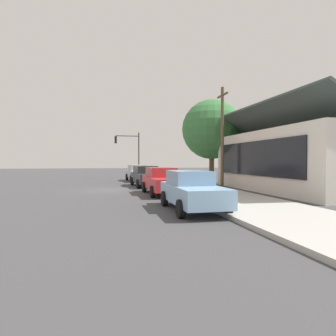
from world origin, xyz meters
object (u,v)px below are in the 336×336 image
object	(u,v)px
car_charcoal	(146,176)
shade_tree	(212,130)
traffic_light_main	(129,148)
fire_hydrant_red	(190,188)
utility_pole_wooden	(222,135)
car_silver	(137,173)
car_cherry	(162,181)
car_skyblue	(192,190)

from	to	relation	value
car_charcoal	shade_tree	size ratio (longest dim) A/B	0.65
traffic_light_main	fire_hydrant_red	distance (m)	18.18
utility_pole_wooden	fire_hydrant_red	distance (m)	7.16
car_charcoal	utility_pole_wooden	xyz separation A→B (m)	(2.20, 5.43, 3.11)
car_silver	car_cherry	world-z (taller)	same
car_charcoal	car_cherry	world-z (taller)	same
car_cherry	traffic_light_main	distance (m)	16.66
car_charcoal	car_cherry	xyz separation A→B (m)	(5.63, 0.09, -0.00)
shade_tree	utility_pole_wooden	world-z (taller)	utility_pole_wooden
car_skyblue	shade_tree	bearing A→B (deg)	156.53
car_cherry	fire_hydrant_red	world-z (taller)	car_cherry
utility_pole_wooden	car_charcoal	bearing A→B (deg)	-112.09
car_cherry	shade_tree	world-z (taller)	shade_tree
shade_tree	utility_pole_wooden	size ratio (longest dim) A/B	1.00
utility_pole_wooden	car_silver	bearing A→B (deg)	-147.65
fire_hydrant_red	car_silver	bearing A→B (deg)	-174.27
car_charcoal	car_cherry	size ratio (longest dim) A/B	1.00
car_cherry	car_skyblue	distance (m)	5.90
car_silver	car_charcoal	distance (m)	6.21
car_silver	traffic_light_main	bearing A→B (deg)	-178.38
car_silver	car_charcoal	world-z (taller)	same
car_skyblue	fire_hydrant_red	xyz separation A→B (m)	(-4.49, 1.35, -0.32)
car_cherry	utility_pole_wooden	size ratio (longest dim) A/B	0.64
car_silver	car_cherry	size ratio (longest dim) A/B	0.99
car_cherry	car_skyblue	world-z (taller)	same
fire_hydrant_red	car_skyblue	bearing A→B (deg)	-16.70
car_charcoal	traffic_light_main	world-z (taller)	traffic_light_main
shade_tree	fire_hydrant_red	xyz separation A→B (m)	(9.18, -4.86, -4.31)
car_skyblue	car_cherry	bearing A→B (deg)	-179.17
car_silver	car_skyblue	bearing A→B (deg)	-2.53
car_cherry	fire_hydrant_red	distance (m)	1.97
car_charcoal	utility_pole_wooden	distance (m)	6.63
traffic_light_main	car_skyblue	bearing A→B (deg)	0.80
traffic_light_main	car_cherry	bearing A→B (deg)	1.13
car_skyblue	shade_tree	size ratio (longest dim) A/B	0.63
car_charcoal	fire_hydrant_red	world-z (taller)	car_charcoal
car_charcoal	car_cherry	distance (m)	5.63
car_cherry	car_skyblue	size ratio (longest dim) A/B	1.03
fire_hydrant_red	traffic_light_main	bearing A→B (deg)	-174.69
traffic_light_main	car_charcoal	bearing A→B (deg)	1.23
car_charcoal	fire_hydrant_red	distance (m)	7.20
shade_tree	fire_hydrant_red	distance (m)	11.25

